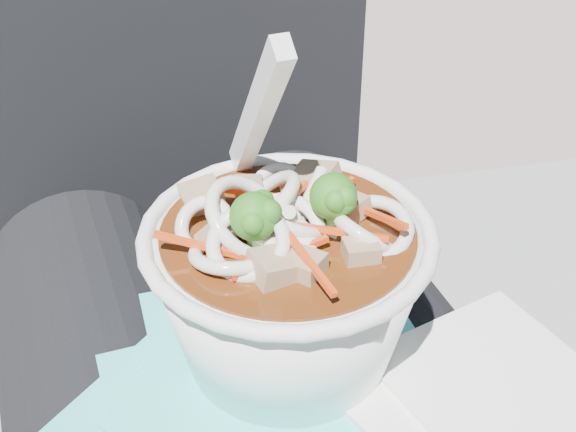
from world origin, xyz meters
name	(u,v)px	position (x,y,z in m)	size (l,w,h in m)	color
person_body	(225,318)	(0.00, 0.09, 0.55)	(0.34, 0.94, 0.99)	black
plastic_bag	(264,411)	(-0.02, -0.05, 0.61)	(0.28, 0.27, 0.02)	#30CBC5
napkins	(484,400)	(0.10, -0.10, 0.62)	(0.16, 0.15, 0.01)	white
udon_bowl	(287,279)	(0.01, -0.02, 0.67)	(0.18, 0.18, 0.20)	white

